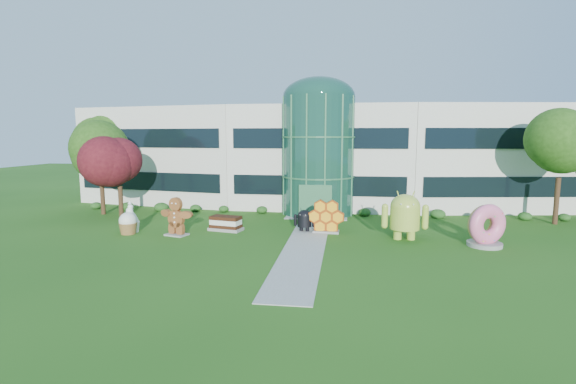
% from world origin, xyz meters
% --- Properties ---
extents(ground, '(140.00, 140.00, 0.00)m').
position_xyz_m(ground, '(0.00, 0.00, 0.00)').
color(ground, '#215114').
rests_on(ground, ground).
extents(building, '(46.00, 15.00, 9.30)m').
position_xyz_m(building, '(0.00, 18.00, 4.65)').
color(building, beige).
rests_on(building, ground).
extents(atrium, '(6.00, 6.00, 9.80)m').
position_xyz_m(atrium, '(0.00, 12.00, 4.90)').
color(atrium, '#194738').
rests_on(atrium, ground).
extents(walkway, '(2.40, 20.00, 0.04)m').
position_xyz_m(walkway, '(0.00, 2.00, 0.02)').
color(walkway, '#9E9E93').
rests_on(walkway, ground).
extents(tree_red, '(4.00, 4.00, 6.00)m').
position_xyz_m(tree_red, '(-15.50, 7.50, 3.00)').
color(tree_red, '#3F0C14').
rests_on(tree_red, ground).
extents(trees_backdrop, '(52.00, 8.00, 8.40)m').
position_xyz_m(trees_backdrop, '(0.00, 13.00, 4.20)').
color(trees_backdrop, '#204511').
rests_on(trees_backdrop, ground).
extents(android_green, '(3.04, 2.04, 3.44)m').
position_xyz_m(android_green, '(6.12, 3.58, 1.72)').
color(android_green, '#A7C13E').
rests_on(android_green, ground).
extents(android_black, '(1.71, 1.27, 1.79)m').
position_xyz_m(android_black, '(-0.44, 4.91, 0.89)').
color(android_black, black).
rests_on(android_black, ground).
extents(donut, '(2.79, 2.12, 2.61)m').
position_xyz_m(donut, '(10.68, 2.51, 1.31)').
color(donut, '#ED5A76').
rests_on(donut, ground).
extents(gingerbread, '(3.01, 1.87, 2.59)m').
position_xyz_m(gingerbread, '(-8.76, 2.58, 1.30)').
color(gingerbread, brown).
rests_on(gingerbread, ground).
extents(ice_cream_sandwich, '(2.50, 1.61, 1.03)m').
position_xyz_m(ice_cream_sandwich, '(-5.94, 4.46, 0.52)').
color(ice_cream_sandwich, black).
rests_on(ice_cream_sandwich, ground).
extents(honeycomb, '(2.65, 1.04, 2.05)m').
position_xyz_m(honeycomb, '(1.07, 4.77, 1.03)').
color(honeycomb, '#FFA419').
rests_on(honeycomb, ground).
extents(froyo, '(1.49, 1.49, 2.19)m').
position_xyz_m(froyo, '(-12.27, 3.04, 1.10)').
color(froyo, white).
rests_on(froyo, ground).
extents(cupcake, '(1.38, 1.38, 1.49)m').
position_xyz_m(cupcake, '(-12.18, 2.53, 0.75)').
color(cupcake, white).
rests_on(cupcake, ground).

